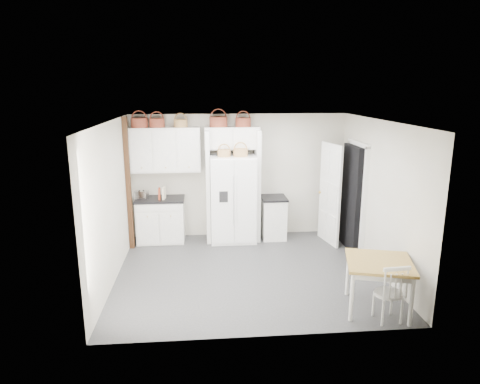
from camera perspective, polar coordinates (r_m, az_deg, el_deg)
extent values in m
plane|color=#313132|center=(7.59, 1.14, -10.56)|extent=(4.50, 4.50, 0.00)
plane|color=white|center=(6.93, 1.25, 9.41)|extent=(4.50, 4.50, 0.00)
plane|color=#B2AD99|center=(9.09, -0.18, 2.18)|extent=(4.50, 0.00, 4.50)
plane|color=#B2AD99|center=(7.26, -16.75, -1.39)|extent=(0.00, 4.00, 4.00)
plane|color=#B2AD99|center=(7.72, 18.03, -0.60)|extent=(0.00, 4.00, 4.00)
cube|color=white|center=(8.83, -0.95, -0.88)|extent=(0.92, 0.74, 1.79)
cube|color=silver|center=(9.03, -10.51, -3.77)|extent=(0.95, 0.60, 0.88)
cube|color=silver|center=(9.11, 4.47, -3.51)|extent=(0.48, 0.58, 0.85)
cube|color=brown|center=(6.56, 17.87, -11.77)|extent=(1.10, 1.10, 0.74)
cube|color=silver|center=(6.31, 19.18, -12.66)|extent=(0.42, 0.38, 0.80)
cube|color=black|center=(8.90, -10.64, -0.94)|extent=(0.99, 0.64, 0.04)
cube|color=black|center=(8.98, 4.53, -0.80)|extent=(0.52, 0.62, 0.04)
cube|color=silver|center=(8.86, -13.00, -0.40)|extent=(0.29, 0.22, 0.18)
cube|color=#A83A1D|center=(8.79, -10.70, -0.22)|extent=(0.03, 0.15, 0.23)
cube|color=beige|center=(8.78, -10.11, -0.14)|extent=(0.06, 0.17, 0.25)
cylinder|color=maroon|center=(8.81, -13.26, 8.97)|extent=(0.33, 0.33, 0.19)
cylinder|color=maroon|center=(8.77, -11.02, 9.03)|extent=(0.30, 0.30, 0.18)
cylinder|color=brown|center=(8.74, -7.92, 9.07)|extent=(0.27, 0.27, 0.16)
cylinder|color=maroon|center=(8.73, -2.89, 9.32)|extent=(0.36, 0.36, 0.20)
cylinder|color=maroon|center=(8.77, 0.42, 9.28)|extent=(0.31, 0.31, 0.18)
cylinder|color=brown|center=(8.52, -2.14, 5.20)|extent=(0.26, 0.26, 0.14)
cylinder|color=brown|center=(8.54, 0.07, 5.29)|extent=(0.29, 0.29, 0.16)
cube|color=silver|center=(8.82, -9.89, 5.58)|extent=(1.40, 0.34, 0.90)
cube|color=silver|center=(8.78, -1.07, 7.22)|extent=(1.12, 0.34, 0.45)
cube|color=silver|center=(8.80, -4.30, 0.75)|extent=(0.08, 0.60, 2.30)
cube|color=silver|center=(8.87, 2.31, 0.89)|extent=(0.08, 0.60, 2.30)
cube|color=black|center=(8.54, -14.66, 0.98)|extent=(0.09, 0.09, 2.60)
cube|color=black|center=(8.65, 14.81, -0.75)|extent=(0.18, 0.85, 2.05)
cube|color=white|center=(8.85, 11.89, -0.26)|extent=(0.21, 0.79, 2.05)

